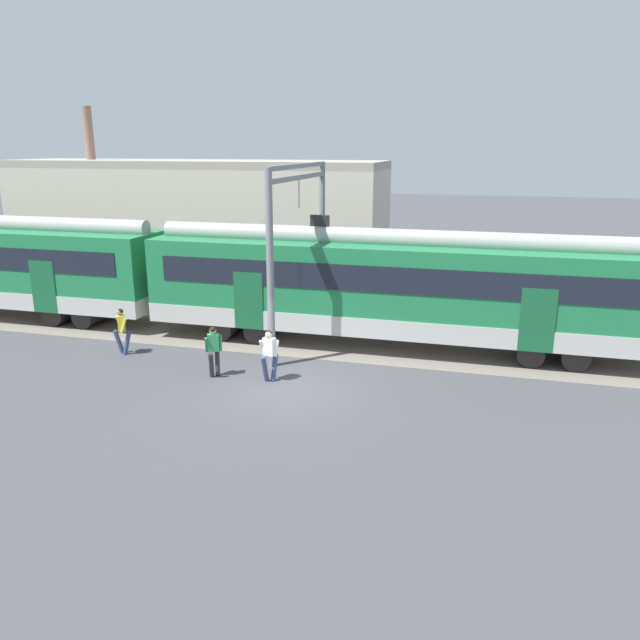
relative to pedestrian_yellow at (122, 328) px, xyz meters
name	(u,v)px	position (x,y,z in m)	size (l,w,h in m)	color
ground_plane	(290,389)	(6.75, -1.62, -0.96)	(160.00, 160.00, 0.00)	#424247
track_bed	(127,324)	(-2.01, 3.42, -0.96)	(80.00, 4.40, 0.01)	slate
pedestrian_yellow	(122,328)	(0.00, 0.00, 0.00)	(0.71, 0.50, 1.67)	navy
pedestrian_green	(214,348)	(4.07, -1.20, 0.00)	(0.52, 0.71, 1.67)	#28282D
pedestrian_white	(270,351)	(5.92, -1.10, 0.03)	(0.59, 0.62, 1.67)	navy
catenary_gantry	(299,226)	(5.52, 3.42, 3.35)	(0.24, 6.64, 6.53)	gray
background_building	(195,221)	(-3.19, 12.45, 2.24)	(20.38, 5.00, 9.20)	beige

